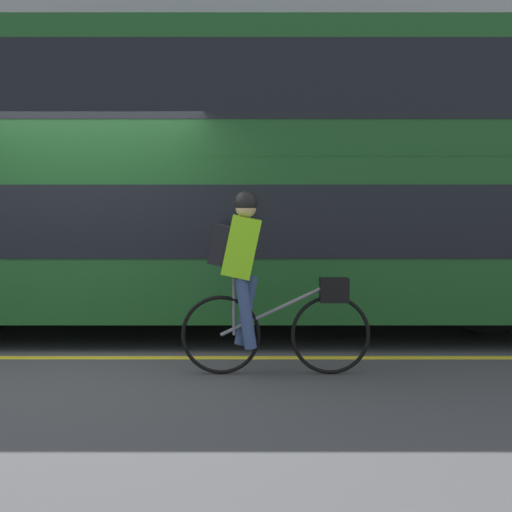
{
  "coord_description": "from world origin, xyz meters",
  "views": [
    {
      "loc": [
        1.79,
        -6.95,
        1.56
      ],
      "look_at": [
        1.79,
        0.43,
        1.01
      ],
      "focal_mm": 50.0,
      "sensor_mm": 36.0,
      "label": 1
    }
  ],
  "objects": [
    {
      "name": "bus",
      "position": [
        1.46,
        1.6,
        1.95
      ],
      "size": [
        10.03,
        2.5,
        3.49
      ],
      "color": "black",
      "rests_on": "ground_plane"
    },
    {
      "name": "ground_plane",
      "position": [
        0.0,
        0.0,
        0.0
      ],
      "size": [
        80.0,
        80.0,
        0.0
      ],
      "primitive_type": "plane",
      "color": "#424244"
    },
    {
      "name": "street_sign_post",
      "position": [
        0.85,
        4.81,
        1.6
      ],
      "size": [
        0.36,
        0.09,
        2.58
      ],
      "color": "#59595B",
      "rests_on": "sidewalk_curb"
    },
    {
      "name": "sidewalk_curb",
      "position": [
        0.0,
        4.93,
        0.08
      ],
      "size": [
        60.0,
        2.26,
        0.16
      ],
      "color": "gray",
      "rests_on": "ground_plane"
    },
    {
      "name": "road_center_line",
      "position": [
        0.0,
        0.15,
        0.0
      ],
      "size": [
        50.0,
        0.14,
        0.01
      ],
      "primitive_type": "cube",
      "color": "yellow",
      "rests_on": "ground_plane"
    },
    {
      "name": "cyclist_on_bike",
      "position": [
        1.79,
        -0.53,
        0.9
      ],
      "size": [
        1.73,
        0.32,
        1.67
      ],
      "color": "black",
      "rests_on": "ground_plane"
    },
    {
      "name": "building_facade",
      "position": [
        0.0,
        6.2,
        3.18
      ],
      "size": [
        60.0,
        0.3,
        6.36
      ],
      "color": "#9E9EA3",
      "rests_on": "ground_plane"
    }
  ]
}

